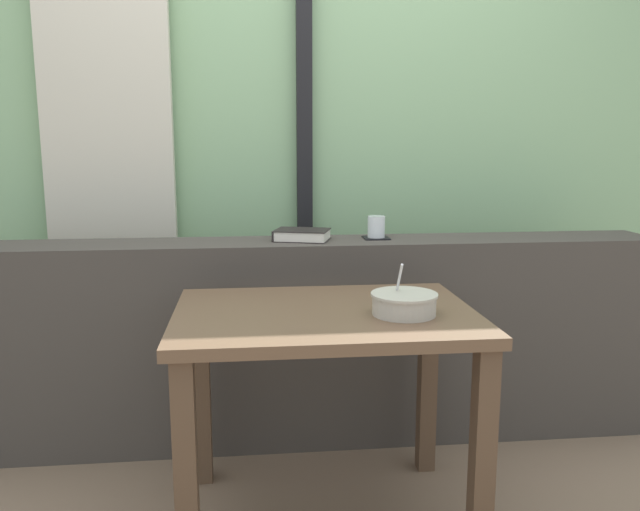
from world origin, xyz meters
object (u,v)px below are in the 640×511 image
object	(u,v)px
juice_glass	(376,227)
soup_bowl	(404,304)
breakfast_table	(326,350)
coaster_square	(376,238)
closed_book	(302,235)

from	to	relation	value
juice_glass	soup_bowl	size ratio (longest dim) A/B	0.43
breakfast_table	juice_glass	distance (m)	0.73
breakfast_table	coaster_square	size ratio (longest dim) A/B	9.08
juice_glass	closed_book	distance (m)	0.30
coaster_square	closed_book	distance (m)	0.30
coaster_square	closed_book	xyz separation A→B (m)	(-0.30, -0.01, 0.02)
breakfast_table	juice_glass	bearing A→B (deg)	65.84
breakfast_table	soup_bowl	bearing A→B (deg)	-17.63
coaster_square	soup_bowl	distance (m)	0.69
coaster_square	juice_glass	distance (m)	0.04
coaster_square	juice_glass	xyz separation A→B (m)	(0.00, 0.00, 0.04)
juice_glass	closed_book	bearing A→B (deg)	-178.40
breakfast_table	juice_glass	xyz separation A→B (m)	(0.27, 0.61, 0.29)
juice_glass	closed_book	xyz separation A→B (m)	(-0.30, -0.01, -0.02)
soup_bowl	juice_glass	bearing A→B (deg)	85.85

